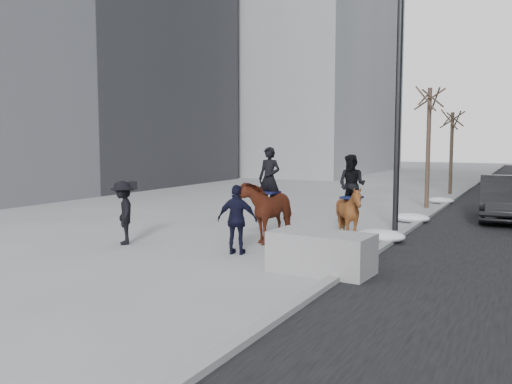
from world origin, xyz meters
The scene contains 13 objects.
ground centered at (0.00, 0.00, 0.00)m, with size 120.00×120.00×0.00m, color gray.
curb centered at (3.00, 10.00, 0.06)m, with size 0.25×90.00×0.12m, color gray.
building_left centered at (-19.00, 10.00, 10.00)m, with size 12.00×26.00×20.00m, color #595960.
planter centered at (2.49, -0.49, 0.44)m, with size 2.19×1.10×0.88m, color gray.
car_near centered at (5.52, 9.79, 0.79)m, with size 1.67×4.80×1.58m, color black.
tree_near centered at (2.40, 12.11, 2.78)m, with size 1.20×1.20×5.57m, color #3C2B23, non-canonical shape.
tree_far centered at (2.40, 18.71, 2.38)m, with size 1.20×1.20×4.77m, color #392E21, non-canonical shape.
mounted_left centered at (-0.23, 2.32, 0.99)m, with size 1.05×2.11×2.67m.
mounted_right centered at (1.98, 3.05, 0.99)m, with size 1.49×1.63×2.46m.
feeder centered at (-0.06, 0.30, 0.88)m, with size 1.10×0.97×1.75m.
camera_crew centered at (-3.47, -0.03, 0.89)m, with size 1.26×1.27×1.75m.
lamppost centered at (2.60, 5.57, 4.99)m, with size 0.25×2.15×9.09m.
snow_piles centered at (2.70, 7.31, 0.17)m, with size 1.41×11.13×0.36m.
Camera 1 is at (6.63, -11.35, 2.88)m, focal length 38.00 mm.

